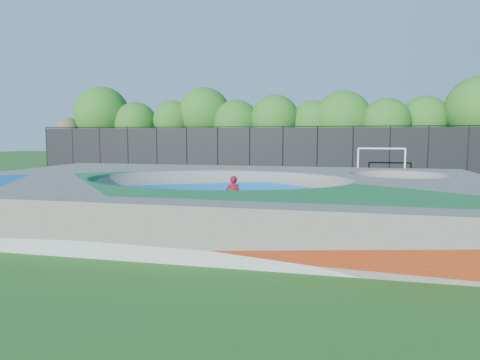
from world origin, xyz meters
name	(u,v)px	position (x,y,z in m)	size (l,w,h in m)	color
ground	(218,214)	(0.00, 0.00, 0.00)	(120.00, 120.00, 0.00)	#1E5718
skate_deck	(218,196)	(0.00, 0.00, 0.75)	(22.00, 14.00, 1.50)	gray
skater	(233,196)	(0.80, -0.60, 0.83)	(0.60, 0.40, 1.66)	red
skateboard	(233,217)	(0.80, -0.60, 0.03)	(0.78, 0.22, 0.05)	black
soccer_goal	(381,157)	(7.95, 16.72, 1.60)	(3.48, 0.12, 2.30)	white
fence	(283,148)	(0.00, 21.00, 2.10)	(48.09, 0.09, 4.04)	black
treeline	(307,117)	(1.76, 25.83, 4.98)	(52.30, 7.82, 8.46)	#433421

